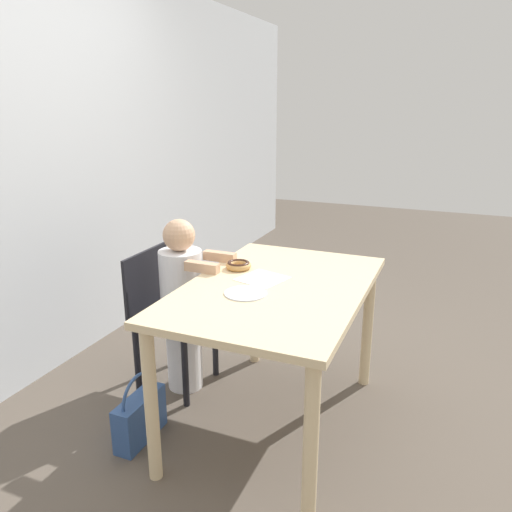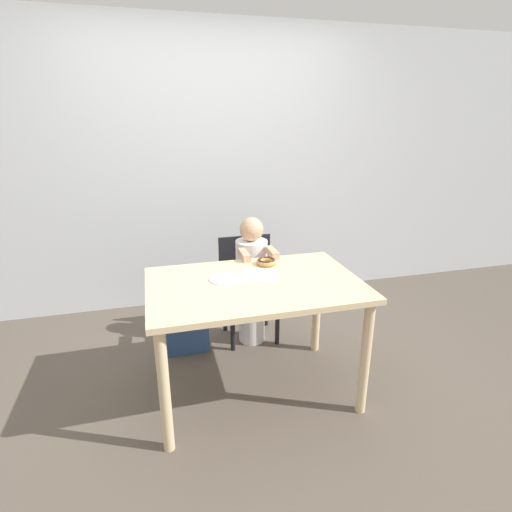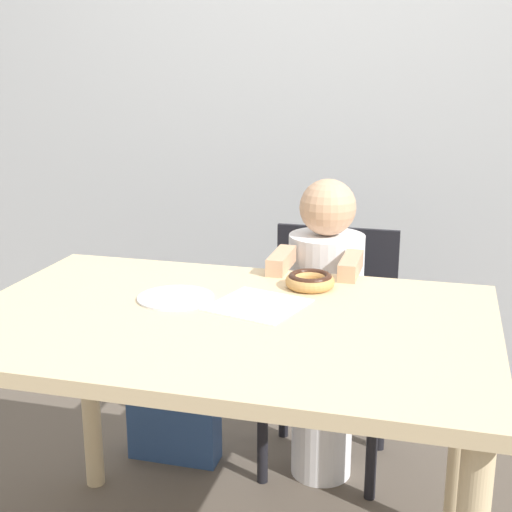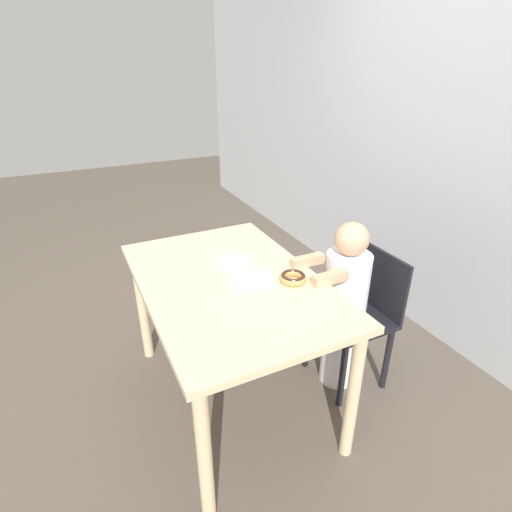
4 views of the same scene
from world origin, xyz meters
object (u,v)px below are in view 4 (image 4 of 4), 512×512
Objects in this scene: donut at (293,277)px; handbag at (288,318)px; chair at (357,313)px; child_figure at (343,307)px.

donut is 0.37× the size of handbag.
chair reaches higher than handbag.
handbag is at bearing -175.47° from child_figure.
child_figure is at bearing 4.53° from handbag.
child_figure is 0.65m from handbag.
handbag is at bearing 150.20° from donut.
handbag is (-0.53, 0.30, -0.67)m from donut.
handbag is (-0.52, -0.04, -0.39)m from child_figure.
chair is at bearing 90.00° from child_figure.
donut is at bearing -29.80° from handbag.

